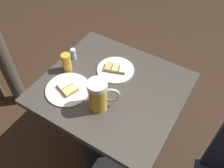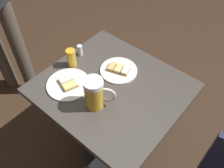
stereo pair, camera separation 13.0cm
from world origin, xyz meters
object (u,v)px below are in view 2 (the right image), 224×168
object	(u,v)px
plate_far	(68,84)
beer_glass_small	(71,58)
plate_near	(119,70)
salt_shaker	(80,50)
beer_mug	(95,93)

from	to	relation	value
plate_far	beer_glass_small	world-z (taller)	beer_glass_small
plate_near	salt_shaker	xyz separation A→B (m)	(-0.04, 0.27, 0.03)
plate_near	salt_shaker	distance (m)	0.27
beer_mug	beer_glass_small	xyz separation A→B (m)	(0.12, 0.30, -0.03)
plate_far	beer_glass_small	bearing A→B (deg)	38.47
beer_mug	beer_glass_small	world-z (taller)	beer_mug
salt_shaker	beer_glass_small	bearing A→B (deg)	-163.05
plate_near	plate_far	world-z (taller)	same
plate_near	beer_glass_small	bearing A→B (deg)	120.04
beer_glass_small	plate_near	bearing A→B (deg)	-59.96
beer_mug	salt_shaker	bearing A→B (deg)	56.56
plate_near	plate_far	size ratio (longest dim) A/B	0.89
plate_near	beer_mug	size ratio (longest dim) A/B	1.22
plate_far	beer_mug	world-z (taller)	beer_mug
plate_near	plate_far	bearing A→B (deg)	151.39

